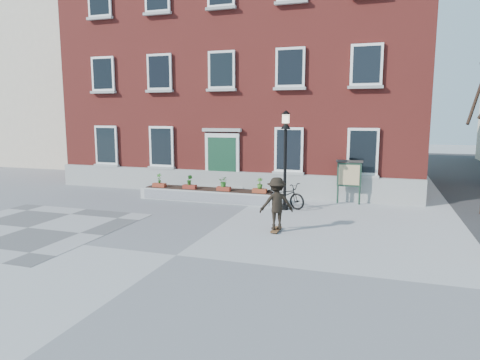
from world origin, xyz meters
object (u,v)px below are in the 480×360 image
(lamp_post, at_px, (285,146))
(notice_board, at_px, (349,174))
(bicycle, at_px, (284,195))
(skateboarder, at_px, (277,204))

(lamp_post, xyz_separation_m, notice_board, (2.34, 1.94, -1.28))
(bicycle, bearing_deg, lamp_post, -140.33)
(bicycle, distance_m, skateboarder, 3.70)
(bicycle, relative_size, skateboarder, 1.11)
(notice_board, bearing_deg, bicycle, -147.45)
(bicycle, xyz_separation_m, notice_board, (2.46, 1.57, 0.74))
(bicycle, height_order, notice_board, notice_board)
(bicycle, bearing_deg, notice_board, -34.55)
(lamp_post, distance_m, notice_board, 3.30)
(bicycle, height_order, skateboarder, skateboarder)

